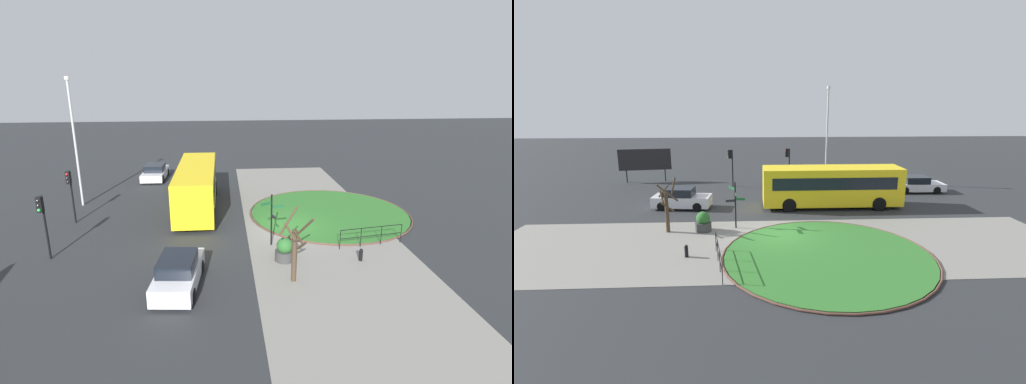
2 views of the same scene
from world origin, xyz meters
TOP-DOWN VIEW (x-y plane):
  - ground at (0.00, 0.00)m, footprint 120.00×120.00m
  - sidewalk_paving at (0.00, -1.71)m, footprint 32.00×8.58m
  - grass_island at (2.27, -3.22)m, footprint 10.49×10.49m
  - grass_kerb_ring at (2.27, -3.22)m, footprint 10.80×10.80m
  - signpost_directional at (-2.57, 1.32)m, footprint 1.19×1.34m
  - bollard_foreground at (-4.88, -2.95)m, footprint 0.19×0.19m
  - railing_grass_edge at (-3.15, -4.12)m, footprint 0.65×3.71m
  - bus_yellow at (4.36, 5.76)m, footprint 10.16×2.66m
  - car_near_lane at (12.78, 10.00)m, footprint 4.45×2.02m
  - car_far_lane at (-6.71, 5.97)m, footprint 4.31×2.11m
  - traffic_light_near at (-3.42, 12.86)m, footprint 0.49×0.28m
  - traffic_light_far at (1.85, 13.38)m, footprint 0.49×0.28m
  - lamppost_tall at (5.60, 14.08)m, footprint 0.32×0.32m
  - billboard_left at (-11.83, 15.36)m, footprint 4.87×0.79m
  - planter_near_signpost at (-4.50, 0.90)m, footprint 0.98×0.98m
  - street_tree_bare at (-6.57, 0.76)m, footprint 1.28×1.50m

SIDE VIEW (x-z plane):
  - ground at x=0.00m, z-range 0.00..0.00m
  - sidewalk_paving at x=0.00m, z-range 0.00..0.02m
  - grass_island at x=2.27m, z-range 0.00..0.10m
  - grass_kerb_ring at x=2.27m, z-range 0.00..0.11m
  - bollard_foreground at x=-4.88m, z-range 0.01..0.68m
  - planter_near_signpost at x=-4.50m, z-range -0.06..1.17m
  - car_near_lane at x=12.78m, z-range -0.05..1.33m
  - car_far_lane at x=-6.71m, z-range -0.05..1.47m
  - railing_grass_edge at x=-3.15m, z-range 0.16..1.27m
  - bus_yellow at x=4.36m, z-range 0.12..3.11m
  - street_tree_bare at x=-6.57m, z-range -0.08..3.33m
  - signpost_directional at x=-2.57m, z-range 0.23..3.19m
  - billboard_left at x=-11.83m, z-range 0.54..3.75m
  - traffic_light_near at x=-3.42m, z-range 0.80..4.20m
  - traffic_light_far at x=1.85m, z-range 0.81..4.22m
  - lamppost_tall at x=5.60m, z-range 0.30..9.29m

